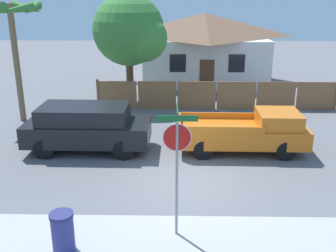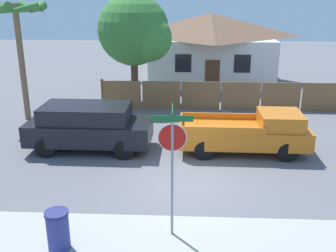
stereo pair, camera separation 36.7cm
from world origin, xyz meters
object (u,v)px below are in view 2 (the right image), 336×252
at_px(oak_tree, 137,32).
at_px(red_suv, 89,126).
at_px(house, 210,46).
at_px(trash_bin, 58,230).
at_px(orange_pickup, 249,133).
at_px(palm_tree, 16,19).
at_px(stop_sign, 172,151).

relative_size(oak_tree, red_suv, 1.23).
bearing_deg(red_suv, house, 68.79).
xyz_separation_m(house, trash_bin, (-4.61, -19.65, -1.87)).
bearing_deg(orange_pickup, oak_tree, 127.23).
bearing_deg(orange_pickup, trash_bin, -129.76).
relative_size(house, oak_tree, 1.46).
bearing_deg(palm_tree, stop_sign, -51.46).
relative_size(house, red_suv, 1.80).
height_order(house, orange_pickup, house).
distance_m(house, stop_sign, 18.98).
bearing_deg(trash_bin, palm_tree, 115.12).
relative_size(palm_tree, orange_pickup, 1.13).
relative_size(orange_pickup, stop_sign, 1.46).
height_order(oak_tree, palm_tree, oak_tree).
bearing_deg(house, trash_bin, -103.20).
height_order(oak_tree, red_suv, oak_tree).
bearing_deg(stop_sign, trash_bin, -165.83).
relative_size(red_suv, trash_bin, 4.72).
xyz_separation_m(oak_tree, palm_tree, (-5.06, -3.25, 0.85)).
distance_m(oak_tree, palm_tree, 6.07).
xyz_separation_m(house, orange_pickup, (0.86, -13.27, -1.58)).
height_order(red_suv, stop_sign, stop_sign).
xyz_separation_m(palm_tree, red_suv, (3.99, -3.75, -3.78)).
distance_m(house, oak_tree, 7.76).
relative_size(house, palm_tree, 1.56).
distance_m(stop_sign, trash_bin, 3.34).
xyz_separation_m(red_suv, orange_pickup, (6.23, -0.00, -0.18)).
height_order(palm_tree, stop_sign, palm_tree).
bearing_deg(house, stop_sign, -95.74).
distance_m(orange_pickup, stop_sign, 6.44).
bearing_deg(red_suv, orange_pickup, 0.80).
height_order(orange_pickup, trash_bin, orange_pickup).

